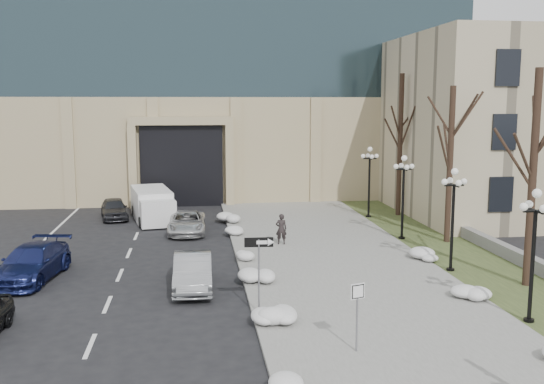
{
  "coord_description": "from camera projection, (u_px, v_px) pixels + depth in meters",
  "views": [
    {
      "loc": [
        -3.14,
        -12.79,
        7.64
      ],
      "look_at": [
        0.45,
        14.8,
        3.5
      ],
      "focal_mm": 40.0,
      "sensor_mm": 36.0,
      "label": 1
    }
  ],
  "objects": [
    {
      "name": "sidewalk",
      "position": [
        339.0,
        266.0,
        28.24
      ],
      "size": [
        9.0,
        40.0,
        0.12
      ],
      "primitive_type": "cube",
      "color": "gray",
      "rests_on": "ground"
    },
    {
      "name": "curb",
      "position": [
        243.0,
        269.0,
        27.67
      ],
      "size": [
        0.3,
        40.0,
        0.14
      ],
      "primitive_type": "cube",
      "color": "gray",
      "rests_on": "ground"
    },
    {
      "name": "grass_strip",
      "position": [
        471.0,
        262.0,
        29.07
      ],
      "size": [
        4.0,
        40.0,
        0.1
      ],
      "primitive_type": "cube",
      "color": "#344321",
      "rests_on": "ground"
    },
    {
      "name": "stone_wall",
      "position": [
        490.0,
        245.0,
        31.25
      ],
      "size": [
        0.5,
        30.0,
        0.7
      ],
      "primitive_type": "cube",
      "color": "slate",
      "rests_on": "ground"
    },
    {
      "name": "car_b",
      "position": [
        193.0,
        272.0,
        24.91
      ],
      "size": [
        1.58,
        4.41,
        1.45
      ],
      "primitive_type": "imported",
      "rotation": [
        0.0,
        0.0,
        -0.01
      ],
      "color": "#95999C",
      "rests_on": "ground"
    },
    {
      "name": "car_c",
      "position": [
        31.0,
        263.0,
        26.18
      ],
      "size": [
        2.9,
        5.46,
        1.51
      ],
      "primitive_type": "imported",
      "rotation": [
        0.0,
        0.0,
        -0.16
      ],
      "color": "navy",
      "rests_on": "ground"
    },
    {
      "name": "car_d",
      "position": [
        187.0,
        223.0,
        35.51
      ],
      "size": [
        2.21,
        4.65,
        1.28
      ],
      "primitive_type": "imported",
      "rotation": [
        0.0,
        0.0,
        -0.02
      ],
      "color": "silver",
      "rests_on": "ground"
    },
    {
      "name": "car_e",
      "position": [
        114.0,
        208.0,
        39.93
      ],
      "size": [
        2.33,
        4.27,
        1.38
      ],
      "primitive_type": "imported",
      "rotation": [
        0.0,
        0.0,
        0.18
      ],
      "color": "#313236",
      "rests_on": "ground"
    },
    {
      "name": "pedestrian",
      "position": [
        281.0,
        229.0,
        32.26
      ],
      "size": [
        0.63,
        0.44,
        1.65
      ],
      "primitive_type": "imported",
      "rotation": [
        0.0,
        0.0,
        3.07
      ],
      "color": "black",
      "rests_on": "sidewalk"
    },
    {
      "name": "box_truck",
      "position": [
        153.0,
        206.0,
        39.36
      ],
      "size": [
        3.3,
        6.6,
        2.0
      ],
      "rotation": [
        0.0,
        0.0,
        0.19
      ],
      "color": "silver",
      "rests_on": "ground"
    },
    {
      "name": "one_way_sign",
      "position": [
        264.0,
        251.0,
        21.51
      ],
      "size": [
        1.08,
        0.29,
        2.89
      ],
      "rotation": [
        0.0,
        0.0,
        -0.04
      ],
      "color": "slate",
      "rests_on": "ground"
    },
    {
      "name": "keep_sign",
      "position": [
        357.0,
        303.0,
        18.23
      ],
      "size": [
        0.47,
        0.18,
        2.25
      ],
      "rotation": [
        0.0,
        0.0,
        0.31
      ],
      "color": "slate",
      "rests_on": "ground"
    },
    {
      "name": "snow_clump_b",
      "position": [
        285.0,
        381.0,
        16.05
      ],
      "size": [
        1.1,
        1.6,
        0.36
      ],
      "primitive_type": "ellipsoid",
      "color": "silver",
      "rests_on": "sidewalk"
    },
    {
      "name": "snow_clump_c",
      "position": [
        274.0,
        317.0,
        20.86
      ],
      "size": [
        1.1,
        1.6,
        0.36
      ],
      "primitive_type": "ellipsoid",
      "color": "silver",
      "rests_on": "sidewalk"
    },
    {
      "name": "snow_clump_d",
      "position": [
        258.0,
        277.0,
        25.6
      ],
      "size": [
        1.1,
        1.6,
        0.36
      ],
      "primitive_type": "ellipsoid",
      "color": "silver",
      "rests_on": "sidewalk"
    },
    {
      "name": "snow_clump_e",
      "position": [
        245.0,
        256.0,
        29.08
      ],
      "size": [
        1.1,
        1.6,
        0.36
      ],
      "primitive_type": "ellipsoid",
      "color": "silver",
      "rests_on": "sidewalk"
    },
    {
      "name": "snow_clump_f",
      "position": [
        238.0,
        232.0,
        34.58
      ],
      "size": [
        1.1,
        1.6,
        0.36
      ],
      "primitive_type": "ellipsoid",
      "color": "silver",
      "rests_on": "sidewalk"
    },
    {
      "name": "snow_clump_g",
      "position": [
        231.0,
        219.0,
        38.41
      ],
      "size": [
        1.1,
        1.6,
        0.36
      ],
      "primitive_type": "ellipsoid",
      "color": "silver",
      "rests_on": "sidewalk"
    },
    {
      "name": "snow_clump_i",
      "position": [
        473.0,
        292.0,
        23.63
      ],
      "size": [
        1.1,
        1.6,
        0.36
      ],
      "primitive_type": "ellipsoid",
      "color": "silver",
      "rests_on": "sidewalk"
    },
    {
      "name": "snow_clump_j",
      "position": [
        422.0,
        256.0,
        29.21
      ],
      "size": [
        1.1,
        1.6,
        0.36
      ],
      "primitive_type": "ellipsoid",
      "color": "silver",
      "rests_on": "sidewalk"
    },
    {
      "name": "lamppost_a",
      "position": [
        534.0,
        238.0,
        20.57
      ],
      "size": [
        1.18,
        1.18,
        4.76
      ],
      "color": "black",
      "rests_on": "ground"
    },
    {
      "name": "lamppost_b",
      "position": [
        453.0,
        206.0,
        26.94
      ],
      "size": [
        1.18,
        1.18,
        4.76
      ],
      "color": "black",
      "rests_on": "ground"
    },
    {
      "name": "lamppost_c",
      "position": [
        403.0,
        186.0,
        33.32
      ],
      "size": [
        1.18,
        1.18,
        4.76
      ],
      "color": "black",
      "rests_on": "ground"
    },
    {
      "name": "lamppost_d",
      "position": [
        369.0,
        172.0,
        39.69
      ],
      "size": [
        1.18,
        1.18,
        4.76
      ],
      "color": "black",
      "rests_on": "ground"
    },
    {
      "name": "tree_near",
      "position": [
        535.0,
        148.0,
        24.37
      ],
      "size": [
        3.2,
        3.2,
        9.0
      ],
      "color": "black",
      "rests_on": "ground"
    },
    {
      "name": "tree_mid",
      "position": [
        451.0,
        143.0,
        32.26
      ],
      "size": [
        3.2,
        3.2,
        8.5
      ],
      "color": "black",
      "rests_on": "ground"
    },
    {
      "name": "tree_far",
      "position": [
        401.0,
        125.0,
        40.01
      ],
      "size": [
        3.2,
        3.2,
        9.5
      ],
      "color": "black",
      "rests_on": "ground"
    }
  ]
}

